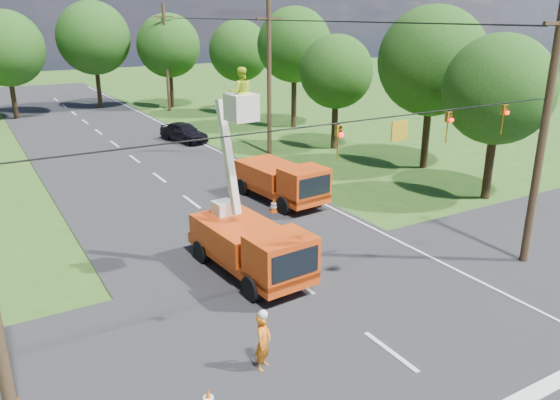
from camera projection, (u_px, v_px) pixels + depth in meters
ground at (160, 178)px, 31.74m from camera, size 140.00×140.00×0.00m
road_main at (160, 178)px, 31.74m from camera, size 12.00×100.00×0.06m
road_cross at (348, 320)px, 17.07m from camera, size 56.00×10.00×0.07m
edge_line at (245, 166)px, 34.43m from camera, size 0.12×90.00×0.02m
bucket_truck at (251, 235)px, 19.58m from camera, size 2.64×5.91×7.43m
second_truck at (282, 180)px, 27.48m from camera, size 2.73×5.94×2.16m
ground_worker at (263, 342)px, 14.52m from camera, size 0.71×0.67×1.63m
distant_car at (184, 132)px, 40.58m from camera, size 2.83×4.62×1.47m
traffic_cone_2 at (285, 254)px, 20.90m from camera, size 0.38×0.38×0.71m
traffic_cone_3 at (274, 205)px, 26.21m from camera, size 0.38×0.38×0.71m
traffic_cone_6 at (9, 394)px, 13.23m from camera, size 0.38×0.38×0.71m
traffic_cone_7 at (238, 180)px, 30.14m from camera, size 0.38×0.38×0.71m
pole_right_near at (544, 131)px, 19.50m from camera, size 1.80×0.30×10.00m
pole_right_mid at (269, 78)px, 35.79m from camera, size 1.80×0.30×10.00m
pole_right_far at (166, 57)px, 52.09m from camera, size 1.80×0.30×10.00m
signal_span at (415, 128)px, 16.23m from camera, size 18.00×0.29×1.07m
tree_right_a at (499, 90)px, 26.64m from camera, size 5.40×5.40×8.28m
tree_right_b at (432, 61)px, 31.97m from camera, size 6.40×6.40×9.65m
tree_right_c at (336, 72)px, 37.17m from camera, size 5.00×5.00×7.83m
tree_right_d at (294, 45)px, 44.01m from camera, size 6.00×6.00×9.70m
tree_right_e at (239, 51)px, 50.33m from camera, size 5.60×5.60×8.63m
tree_far_a at (6, 48)px, 47.70m from camera, size 6.60×6.60×9.50m
tree_far_b at (93, 38)px, 52.97m from camera, size 7.00×7.00×10.32m
tree_far_c at (169, 46)px, 53.89m from camera, size 6.20×6.20×9.18m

